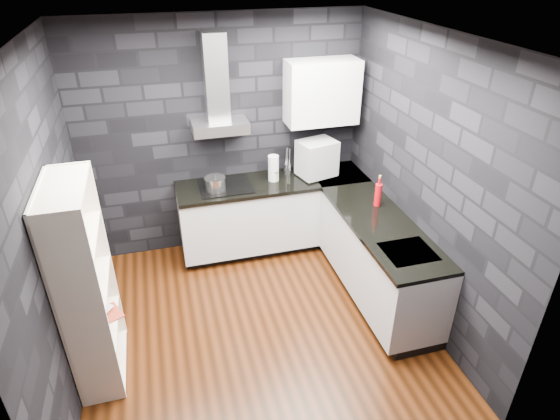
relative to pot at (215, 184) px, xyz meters
name	(u,v)px	position (x,y,z in m)	size (l,w,h in m)	color
ground	(258,324)	(0.17, -1.23, -0.98)	(3.20, 3.20, 0.00)	#3F1B09
ceiling	(249,38)	(0.17, -1.23, 1.72)	(3.20, 3.20, 0.00)	silver
wall_back	(223,138)	(0.17, 0.39, 0.37)	(3.20, 0.05, 2.70)	black
wall_front	(319,341)	(0.17, -2.86, 0.37)	(3.20, 0.05, 2.70)	black
wall_left	(48,232)	(-1.45, -1.23, 0.37)	(0.05, 3.20, 2.70)	black
wall_right	(425,182)	(1.80, -1.23, 0.37)	(0.05, 3.20, 2.70)	black
toekick_back	(273,240)	(0.67, 0.11, -0.93)	(2.18, 0.50, 0.10)	black
toekick_right	(378,290)	(1.51, -1.13, -0.93)	(0.50, 1.78, 0.10)	black
counter_back_cab	(273,212)	(0.67, 0.07, -0.50)	(2.20, 0.60, 0.76)	silver
counter_right_cab	(379,258)	(1.47, -1.13, -0.50)	(0.60, 1.80, 0.76)	silver
counter_back_top	(273,183)	(0.67, 0.06, -0.10)	(2.20, 0.62, 0.04)	black
counter_right_top	(382,225)	(1.46, -1.13, -0.10)	(0.62, 1.80, 0.04)	black
counter_corner_top	(338,174)	(1.47, 0.07, -0.10)	(0.62, 0.62, 0.04)	black
hood_body	(220,127)	(0.12, 0.20, 0.58)	(0.60, 0.34, 0.12)	#A7A7AB
hood_chimney	(216,77)	(0.12, 0.27, 1.09)	(0.24, 0.20, 0.90)	#A7A7AB
upper_cabinet	(322,92)	(1.27, 0.19, 0.87)	(0.80, 0.35, 0.70)	silver
cooktop	(226,186)	(0.12, 0.07, -0.07)	(0.58, 0.50, 0.01)	black
sink_rim	(408,252)	(1.47, -1.63, -0.08)	(0.44, 0.40, 0.01)	#A7A7AB
pot	(215,184)	(0.00, 0.00, 0.00)	(0.22, 0.22, 0.13)	silver
glass_vase	(273,168)	(0.68, 0.08, 0.07)	(0.12, 0.12, 0.30)	white
storage_jar	(275,176)	(0.69, 0.07, -0.02)	(0.09, 0.09, 0.11)	tan
utensil_crock	(288,169)	(0.89, 0.22, -0.02)	(0.09, 0.09, 0.12)	silver
appliance_garage	(317,158)	(1.19, 0.06, 0.15)	(0.41, 0.32, 0.41)	#9FA1A5
red_bottle	(378,195)	(1.57, -0.78, 0.04)	(0.07, 0.07, 0.24)	#A90910
bookshelf	(86,286)	(-1.25, -1.39, -0.08)	(0.34, 0.80, 1.80)	white
fruit_bowl	(84,291)	(-1.25, -1.49, -0.04)	(0.20, 0.20, 0.05)	white
book_red	(97,309)	(-1.24, -1.28, -0.41)	(0.18, 0.02, 0.24)	#9B311F
book_second	(91,301)	(-1.28, -1.19, -0.38)	(0.15, 0.02, 0.20)	#B2B2B2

